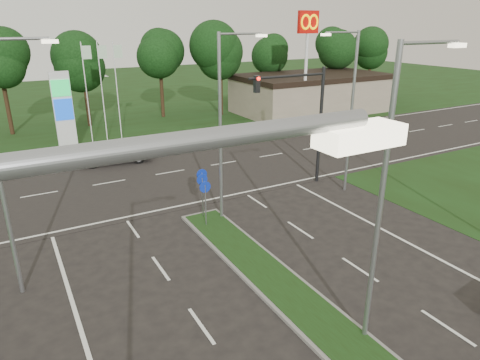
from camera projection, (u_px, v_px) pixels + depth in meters
verge_far at (75, 102)px, 53.34m from camera, size 160.00×50.00×0.02m
cross_road at (156, 175)px, 27.94m from camera, size 160.00×12.00×0.02m
commercial_building at (311, 93)px, 47.12m from camera, size 16.00×9.00×4.00m
streetlight_median_near at (388, 187)px, 11.89m from camera, size 2.53×0.22×9.00m
streetlight_median_far at (224, 120)px, 20.08m from camera, size 2.53×0.22×9.00m
streetlight_left_far at (2, 160)px, 14.20m from camera, size 2.53×0.22×9.00m
streetlight_right_far at (349, 105)px, 23.64m from camera, size 2.53×0.22×9.00m
traffic_signal at (304, 109)px, 24.69m from camera, size 5.10×0.42×7.00m
median_signs at (203, 187)px, 21.12m from camera, size 1.16×1.76×2.38m
gas_pylon at (66, 109)px, 32.51m from camera, size 5.80×1.26×8.00m
mcdonalds_sign at (308, 38)px, 39.92m from camera, size 2.20×0.47×10.40m
treeline_far at (94, 52)px, 38.67m from camera, size 6.00×6.00×9.90m
navy_sedan at (115, 153)px, 30.23m from camera, size 5.06×2.67×1.32m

